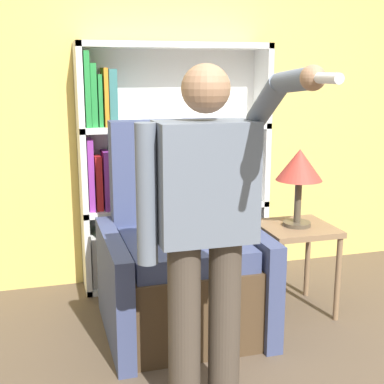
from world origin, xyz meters
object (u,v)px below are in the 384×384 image
armchair (179,266)px  person_standing (206,222)px  bookcase (156,171)px  table_lamp (299,168)px  side_table (296,240)px

armchair → person_standing: bearing=-96.8°
bookcase → table_lamp: bearing=-44.3°
armchair → side_table: (0.77, -0.02, 0.10)m
bookcase → armchair: size_ratio=1.39×
bookcase → person_standing: (-0.12, -1.57, 0.06)m
armchair → side_table: size_ratio=2.14×
side_table → person_standing: bearing=-136.6°
armchair → person_standing: size_ratio=0.79×
bookcase → armchair: bearing=-91.2°
bookcase → armchair: 0.86m
person_standing → armchair: bearing=83.2°
bookcase → armchair: (-0.01, -0.72, -0.46)m
table_lamp → person_standing: bearing=-136.6°
armchair → side_table: bearing=-1.5°
person_standing → table_lamp: person_standing is taller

